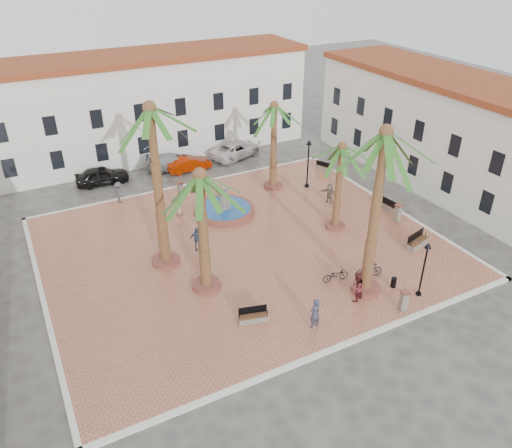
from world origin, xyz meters
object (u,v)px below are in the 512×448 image
object	(u,v)px
bollard_n	(180,189)
fountain	(224,209)
bench_ne	(324,168)
car_silver	(174,162)
bench_e	(390,207)
bench_s	(253,318)
litter_bin	(394,282)
palm_nw	(151,126)
palm_e	(341,157)
cyclist_a	(315,313)
bicycle_b	(369,270)
car_white	(236,150)
pedestrian_fountain_b	(197,239)
bollard_e	(398,212)
pedestrian_north	(119,192)
palm_sw	(201,190)
car_red	(189,164)
cyclist_b	(357,287)
bicycle_a	(336,275)
car_black	(102,176)
palm_ne	(274,116)
lamppost_s	(425,260)
pedestrian_fountain_a	(179,205)
pedestrian_east	(330,193)
bench_se	(417,243)
lamppost_e	(308,155)

from	to	relation	value
bollard_n	fountain	bearing A→B (deg)	-64.96
bench_ne	car_silver	size ratio (longest dim) A/B	0.34
fountain	bench_e	world-z (taller)	fountain
bench_s	litter_bin	xyz separation A→B (m)	(8.96, -1.13, 0.07)
palm_nw	palm_e	bearing A→B (deg)	-6.26
cyclist_a	bicycle_b	distance (m)	5.96
car_white	pedestrian_fountain_b	bearing A→B (deg)	125.94
bench_ne	bollard_e	size ratio (longest dim) A/B	1.26
palm_nw	pedestrian_north	size ratio (longest dim) A/B	6.19
palm_sw	bench_ne	distance (m)	20.75
car_red	cyclist_b	bearing A→B (deg)	-177.74
bicycle_a	car_black	bearing A→B (deg)	33.30
cyclist_b	palm_ne	bearing A→B (deg)	-120.72
bench_ne	car_black	distance (m)	19.65
bicycle_b	palm_nw	bearing A→B (deg)	67.13
lamppost_s	pedestrian_fountain_a	bearing A→B (deg)	119.94
litter_bin	palm_ne	bearing A→B (deg)	88.54
palm_sw	pedestrian_east	bearing A→B (deg)	23.77
bench_s	bollard_n	distance (m)	16.50
pedestrian_fountain_a	bollard_n	bearing A→B (deg)	31.04
palm_ne	pedestrian_fountain_b	size ratio (longest dim) A/B	4.29
pedestrian_fountain_a	lamppost_s	bearing A→B (deg)	-97.68
fountain	car_silver	distance (m)	9.95
fountain	pedestrian_fountain_a	xyz separation A→B (m)	(-3.14, 1.33, 0.49)
cyclist_b	litter_bin	bearing A→B (deg)	160.31
bench_ne	cyclist_b	distance (m)	18.79
cyclist_b	bench_se	bearing A→B (deg)	-178.59
fountain	lamppost_e	world-z (taller)	lamppost_e
car_white	pedestrian_north	bearing A→B (deg)	90.52
pedestrian_north	car_silver	xyz separation A→B (m)	(6.14, 4.43, -0.29)
bollard_n	car_red	distance (m)	5.51
bollard_n	cyclist_a	xyz separation A→B (m)	(0.96, -18.32, 0.29)
lamppost_s	cyclist_a	xyz separation A→B (m)	(-7.05, 0.50, -1.53)
palm_nw	car_white	xyz separation A→B (m)	(11.96, 14.42, -8.62)
lamppost_s	bollard_e	world-z (taller)	lamppost_s
litter_bin	car_silver	bearing A→B (deg)	103.80
litter_bin	car_red	distance (m)	22.85
palm_sw	bench_ne	size ratio (longest dim) A/B	4.62
bench_se	cyclist_b	distance (m)	7.86
palm_nw	car_red	distance (m)	17.39
bench_e	cyclist_a	world-z (taller)	cyclist_a
fountain	bench_e	distance (m)	12.82
lamppost_e	bicycle_a	bearing A→B (deg)	-115.14
bollard_e	pedestrian_north	xyz separation A→B (m)	(-17.57, 12.60, 0.16)
lamppost_s	lamppost_e	bearing A→B (deg)	82.25
litter_bin	palm_e	bearing A→B (deg)	81.84
palm_nw	litter_bin	world-z (taller)	palm_nw
bicycle_b	car_white	size ratio (longest dim) A/B	0.34
car_black	palm_ne	bearing A→B (deg)	-118.31
lamppost_s	bench_s	bearing A→B (deg)	166.07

